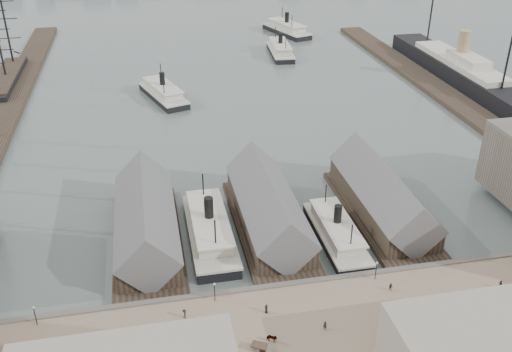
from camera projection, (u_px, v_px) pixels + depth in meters
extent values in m
plane|color=#505C5A|center=(287.00, 275.00, 110.27)|extent=(900.00, 900.00, 0.00)
cube|color=#88725B|center=(318.00, 345.00, 92.53)|extent=(180.00, 30.00, 2.00)
cube|color=#59544C|center=(294.00, 287.00, 105.24)|extent=(180.00, 1.20, 2.30)
cube|color=#2D231C|center=(7.00, 110.00, 184.18)|extent=(10.00, 220.00, 1.60)
cube|color=#2D231C|center=(438.00, 90.00, 201.47)|extent=(10.00, 180.00, 1.60)
cube|color=#2D231C|center=(148.00, 241.00, 119.19)|extent=(14.00, 42.00, 1.20)
cube|color=#2D231C|center=(146.00, 226.00, 118.59)|extent=(12.00, 36.00, 5.00)
cube|color=#59595B|center=(145.00, 216.00, 117.36)|extent=(12.60, 37.00, 12.60)
cube|color=#2D231C|center=(269.00, 228.00, 123.81)|extent=(14.00, 42.00, 1.20)
cube|color=#2D231C|center=(268.00, 213.00, 123.21)|extent=(12.00, 36.00, 5.00)
cube|color=#59595B|center=(268.00, 203.00, 121.98)|extent=(12.60, 37.00, 12.60)
cube|color=#2D231C|center=(381.00, 215.00, 128.42)|extent=(14.00, 42.00, 1.20)
cube|color=#2D231C|center=(381.00, 201.00, 127.82)|extent=(12.00, 36.00, 5.00)
cube|color=#59595B|center=(382.00, 191.00, 126.60)|extent=(12.60, 37.00, 12.60)
cylinder|color=black|center=(35.00, 316.00, 94.44)|extent=(0.16, 0.16, 3.60)
sphere|color=beige|center=(33.00, 308.00, 93.55)|extent=(0.44, 0.44, 0.44)
cylinder|color=black|center=(215.00, 293.00, 99.77)|extent=(0.16, 0.16, 3.60)
sphere|color=beige|center=(214.00, 284.00, 98.87)|extent=(0.44, 0.44, 0.44)
cylinder|color=black|center=(376.00, 271.00, 105.10)|extent=(0.16, 0.16, 3.60)
sphere|color=beige|center=(377.00, 263.00, 104.20)|extent=(0.44, 0.44, 0.44)
cube|color=black|center=(210.00, 235.00, 120.67)|extent=(8.51, 29.77, 1.91)
cube|color=beige|center=(210.00, 229.00, 120.02)|extent=(8.93, 29.77, 0.53)
cube|color=beige|center=(209.00, 224.00, 119.32)|extent=(6.91, 21.27, 2.34)
cube|color=beige|center=(209.00, 218.00, 118.61)|extent=(7.44, 23.39, 0.43)
cylinder|color=black|center=(209.00, 208.00, 117.51)|extent=(1.91, 1.91, 4.78)
cylinder|color=black|center=(203.00, 187.00, 125.88)|extent=(0.32, 0.32, 6.38)
cylinder|color=black|center=(215.00, 234.00, 109.35)|extent=(0.32, 0.32, 6.38)
cube|color=black|center=(336.00, 237.00, 120.23)|extent=(7.23, 25.31, 1.63)
cube|color=beige|center=(336.00, 232.00, 119.67)|extent=(7.59, 25.31, 0.45)
cube|color=beige|center=(337.00, 227.00, 119.08)|extent=(5.88, 18.08, 1.99)
cube|color=beige|center=(337.00, 222.00, 118.48)|extent=(6.33, 19.89, 0.36)
cylinder|color=black|center=(338.00, 214.00, 117.54)|extent=(1.63, 1.63, 4.07)
cylinder|color=black|center=(326.00, 196.00, 124.65)|extent=(0.27, 0.27, 5.42)
cylinder|color=black|center=(351.00, 237.00, 110.60)|extent=(0.27, 0.27, 5.42)
cube|color=black|center=(164.00, 96.00, 195.28)|extent=(16.01, 28.87, 1.79)
cube|color=beige|center=(163.00, 93.00, 194.67)|extent=(16.39, 28.99, 0.50)
cube|color=beige|center=(163.00, 89.00, 194.01)|extent=(12.18, 20.86, 2.18)
cube|color=beige|center=(163.00, 85.00, 193.36)|extent=(13.26, 22.90, 0.40)
cylinder|color=black|center=(162.00, 79.00, 192.33)|extent=(1.79, 1.79, 4.46)
cylinder|color=black|center=(161.00, 71.00, 200.13)|extent=(0.30, 0.30, 5.95)
cylinder|color=black|center=(164.00, 88.00, 184.71)|extent=(0.30, 0.30, 5.95)
cube|color=black|center=(280.00, 53.00, 242.09)|extent=(10.20, 28.42, 1.79)
cube|color=beige|center=(280.00, 50.00, 241.48)|extent=(10.60, 28.46, 0.50)
cube|color=beige|center=(280.00, 47.00, 240.82)|extent=(8.07, 20.37, 2.19)
cube|color=beige|center=(280.00, 43.00, 240.17)|extent=(8.72, 22.39, 0.40)
cylinder|color=black|center=(281.00, 38.00, 239.13)|extent=(1.79, 1.79, 4.48)
cylinder|color=black|center=(276.00, 33.00, 246.96)|extent=(0.30, 0.30, 5.97)
cylinder|color=black|center=(286.00, 44.00, 231.49)|extent=(0.30, 0.30, 5.97)
cube|color=black|center=(287.00, 32.00, 273.29)|extent=(18.01, 31.63, 1.96)
cube|color=beige|center=(287.00, 29.00, 272.62)|extent=(18.42, 31.77, 0.54)
cube|color=beige|center=(287.00, 26.00, 271.91)|extent=(13.67, 22.87, 2.39)
cube|color=beige|center=(287.00, 23.00, 271.19)|extent=(14.89, 25.10, 0.44)
cylinder|color=black|center=(287.00, 18.00, 270.06)|extent=(1.96, 1.96, 4.89)
cylinder|color=black|center=(282.00, 14.00, 278.61)|extent=(0.33, 0.33, 6.53)
cylinder|color=black|center=(292.00, 23.00, 261.71)|extent=(0.33, 0.33, 6.53)
cube|color=black|center=(7.00, 80.00, 208.13)|extent=(8.24, 47.60, 3.30)
cube|color=#2D231C|center=(6.00, 75.00, 207.22)|extent=(7.78, 42.84, 0.55)
cylinder|color=black|center=(5.00, 24.00, 214.65)|extent=(0.73, 0.73, 31.12)
cube|color=black|center=(459.00, 72.00, 212.72)|extent=(12.52, 91.49, 5.78)
cube|color=beige|center=(460.00, 62.00, 210.90)|extent=(10.59, 52.97, 1.93)
cube|color=beige|center=(468.00, 59.00, 205.61)|extent=(7.70, 19.26, 2.89)
cylinder|color=tan|center=(463.00, 44.00, 207.72)|extent=(4.24, 4.24, 9.63)
imported|color=black|center=(272.00, 339.00, 91.35)|extent=(2.05, 1.66, 1.58)
cube|color=#3F2D21|center=(259.00, 346.00, 89.80)|extent=(3.00, 2.57, 0.25)
cylinder|color=black|center=(262.00, 350.00, 89.50)|extent=(1.00, 0.60, 1.10)
cylinder|color=black|center=(257.00, 345.00, 90.44)|extent=(1.00, 0.60, 1.10)
imported|color=black|center=(476.00, 322.00, 94.57)|extent=(1.57, 1.79, 1.69)
cube|color=#3F2D21|center=(461.00, 323.00, 94.27)|extent=(2.72, 1.71, 0.25)
cylinder|color=black|center=(462.00, 328.00, 93.82)|extent=(1.10, 0.17, 1.10)
cylinder|color=black|center=(459.00, 322.00, 95.05)|extent=(1.10, 0.17, 1.10)
imported|color=black|center=(184.00, 314.00, 96.32)|extent=(0.99, 1.30, 1.77)
imported|color=black|center=(266.00, 309.00, 97.49)|extent=(0.63, 0.89, 1.72)
imported|color=black|center=(325.00, 326.00, 93.92)|extent=(0.74, 0.67, 1.66)
imported|color=black|center=(391.00, 287.00, 102.67)|extent=(0.97, 0.95, 1.58)
imported|color=black|center=(478.00, 320.00, 95.08)|extent=(1.24, 1.23, 1.72)
imported|color=black|center=(501.00, 284.00, 103.21)|extent=(0.61, 1.08, 1.73)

